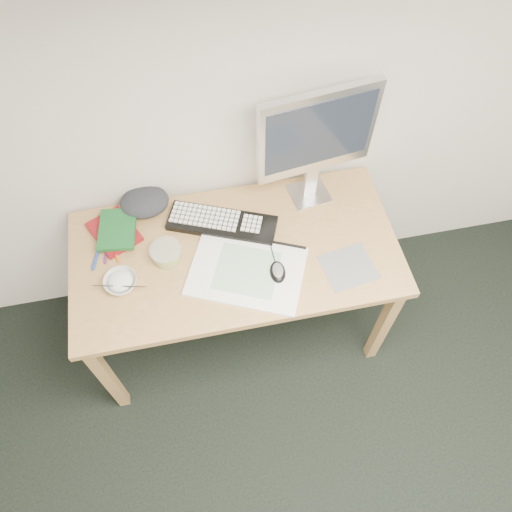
{
  "coord_description": "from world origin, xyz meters",
  "views": [
    {
      "loc": [
        -0.24,
        0.28,
        2.54
      ],
      "look_at": [
        -0.03,
        1.34,
        0.83
      ],
      "focal_mm": 35.0,
      "sensor_mm": 36.0,
      "label": 1
    }
  ],
  "objects_px": {
    "desk": "(236,261)",
    "sketchpad": "(247,271)",
    "monitor": "(317,136)",
    "rice_bowl": "(121,282)",
    "keyboard": "(222,223)"
  },
  "relations": [
    {
      "from": "desk",
      "to": "keyboard",
      "type": "height_order",
      "value": "keyboard"
    },
    {
      "from": "keyboard",
      "to": "monitor",
      "type": "relative_size",
      "value": 0.82
    },
    {
      "from": "desk",
      "to": "sketchpad",
      "type": "relative_size",
      "value": 3.02
    },
    {
      "from": "desk",
      "to": "sketchpad",
      "type": "xyz_separation_m",
      "value": [
        0.03,
        -0.11,
        0.09
      ]
    },
    {
      "from": "monitor",
      "to": "rice_bowl",
      "type": "xyz_separation_m",
      "value": [
        -0.87,
        -0.31,
        -0.34
      ]
    },
    {
      "from": "sketchpad",
      "to": "monitor",
      "type": "xyz_separation_m",
      "value": [
        0.36,
        0.35,
        0.36
      ]
    },
    {
      "from": "desk",
      "to": "rice_bowl",
      "type": "relative_size",
      "value": 10.34
    },
    {
      "from": "sketchpad",
      "to": "keyboard",
      "type": "bearing_deg",
      "value": 127.31
    },
    {
      "from": "desk",
      "to": "sketchpad",
      "type": "distance_m",
      "value": 0.15
    },
    {
      "from": "desk",
      "to": "keyboard",
      "type": "distance_m",
      "value": 0.18
    },
    {
      "from": "keyboard",
      "to": "monitor",
      "type": "distance_m",
      "value": 0.55
    },
    {
      "from": "sketchpad",
      "to": "monitor",
      "type": "height_order",
      "value": "monitor"
    },
    {
      "from": "rice_bowl",
      "to": "sketchpad",
      "type": "bearing_deg",
      "value": -4.58
    },
    {
      "from": "desk",
      "to": "rice_bowl",
      "type": "height_order",
      "value": "rice_bowl"
    },
    {
      "from": "desk",
      "to": "monitor",
      "type": "distance_m",
      "value": 0.64
    }
  ]
}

